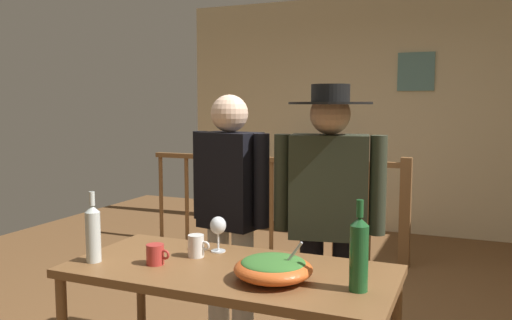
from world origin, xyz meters
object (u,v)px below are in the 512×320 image
(tv_console, at_px, (316,210))
(flat_screen_tv, at_px, (316,167))
(serving_table, at_px, (230,284))
(wine_bottle_green, at_px, (359,253))
(stair_railing, at_px, (307,196))
(wine_glass, at_px, (218,227))
(mug_red, at_px, (156,254))
(framed_picture, at_px, (416,72))
(wine_bottle_clear, at_px, (93,233))
(person_standing_right, at_px, (329,205))
(salad_bowl, at_px, (273,268))
(mug_white, at_px, (196,246))
(person_standing_left, at_px, (230,207))

(tv_console, xyz_separation_m, flat_screen_tv, (-0.00, -0.03, 0.52))
(serving_table, bearing_deg, tv_console, 100.18)
(serving_table, relative_size, wine_bottle_green, 4.06)
(stair_railing, xyz_separation_m, wine_glass, (0.33, -2.61, 0.29))
(wine_glass, xyz_separation_m, wine_bottle_green, (0.77, -0.28, 0.03))
(mug_red, bearing_deg, stair_railing, 93.08)
(serving_table, height_order, wine_glass, wine_glass)
(framed_picture, relative_size, wine_bottle_clear, 1.28)
(framed_picture, relative_size, wine_bottle_green, 1.17)
(mug_red, relative_size, person_standing_right, 0.07)
(serving_table, height_order, salad_bowl, salad_bowl)
(flat_screen_tv, distance_m, wine_bottle_green, 4.09)
(wine_bottle_green, bearing_deg, framed_picture, 93.05)
(framed_picture, height_order, wine_glass, framed_picture)
(wine_glass, bearing_deg, serving_table, -51.99)
(salad_bowl, xyz_separation_m, mug_red, (-0.59, -0.00, -0.01))
(wine_bottle_green, distance_m, mug_white, 0.85)
(framed_picture, bearing_deg, wine_bottle_green, -86.95)
(framed_picture, distance_m, person_standing_right, 3.61)
(stair_railing, height_order, wine_bottle_clear, wine_bottle_clear)
(stair_railing, distance_m, mug_red, 2.93)
(stair_railing, height_order, serving_table, stair_railing)
(serving_table, xyz_separation_m, wine_bottle_clear, (-0.63, -0.17, 0.22))
(mug_red, bearing_deg, wine_bottle_clear, -165.16)
(salad_bowl, bearing_deg, serving_table, 160.34)
(tv_console, bearing_deg, mug_red, -84.90)
(framed_picture, distance_m, wine_bottle_clear, 4.52)
(salad_bowl, relative_size, wine_bottle_clear, 1.00)
(serving_table, distance_m, person_standing_left, 0.73)
(wine_glass, bearing_deg, flat_screen_tv, 98.31)
(stair_railing, relative_size, wine_bottle_green, 7.43)
(mug_red, bearing_deg, person_standing_left, 86.90)
(serving_table, relative_size, mug_red, 12.63)
(tv_console, xyz_separation_m, salad_bowl, (0.94, -3.93, 0.57))
(flat_screen_tv, bearing_deg, salad_bowl, -76.46)
(salad_bowl, xyz_separation_m, wine_bottle_clear, (-0.88, -0.08, 0.09))
(mug_white, bearing_deg, framed_picture, 81.47)
(flat_screen_tv, distance_m, mug_red, 3.91)
(framed_picture, height_order, person_standing_right, framed_picture)
(wine_glass, bearing_deg, mug_white, -115.17)
(serving_table, height_order, wine_bottle_green, wine_bottle_green)
(stair_railing, height_order, wine_glass, stair_railing)
(flat_screen_tv, bearing_deg, wine_bottle_green, -71.51)
(salad_bowl, relative_size, wine_bottle_green, 0.91)
(wine_glass, bearing_deg, framed_picture, 82.04)
(person_standing_left, bearing_deg, flat_screen_tv, -72.16)
(framed_picture, distance_m, mug_white, 4.22)
(wine_bottle_green, bearing_deg, serving_table, 173.34)
(person_standing_left, bearing_deg, wine_glass, 118.52)
(mug_white, bearing_deg, flat_screen_tv, 97.17)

